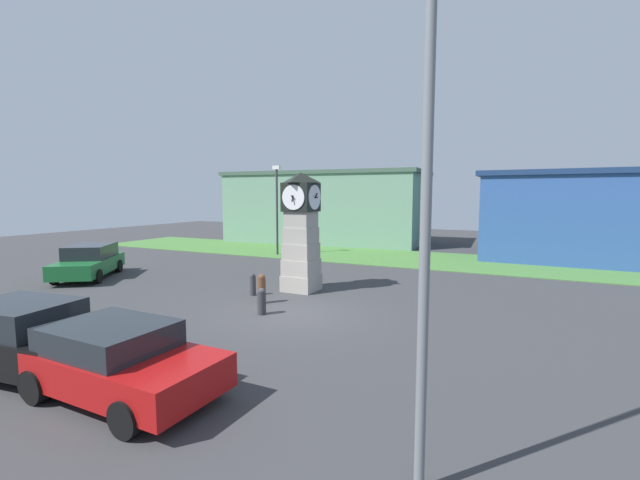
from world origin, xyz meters
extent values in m
plane|color=#38383A|center=(0.00, 0.00, 0.00)|extent=(75.63, 75.63, 0.00)
cube|color=#9F9A90|center=(-1.38, 3.21, 0.33)|extent=(1.31, 1.31, 0.65)
cube|color=#9E998F|center=(-1.38, 3.21, 0.98)|extent=(1.24, 1.24, 0.65)
cube|color=#9D988E|center=(-1.38, 3.21, 1.63)|extent=(1.18, 1.18, 0.65)
cube|color=#9F998F|center=(-1.38, 3.21, 2.29)|extent=(1.11, 1.11, 0.65)
cube|color=#9F9A90|center=(-1.38, 3.21, 2.94)|extent=(1.05, 1.05, 0.65)
cube|color=black|center=(-1.38, 3.21, 3.84)|extent=(1.21, 1.21, 1.16)
cylinder|color=white|center=(-1.38, 3.83, 3.84)|extent=(0.99, 0.04, 0.99)
cube|color=black|center=(-1.38, 3.86, 3.84)|extent=(0.06, 0.22, 0.12)
cube|color=black|center=(-1.38, 3.86, 3.84)|extent=(0.04, 0.16, 0.36)
cylinder|color=white|center=(-1.38, 2.58, 3.84)|extent=(0.99, 0.04, 0.99)
cube|color=black|center=(-1.38, 2.55, 3.84)|extent=(0.06, 0.20, 0.16)
cube|color=black|center=(-1.38, 2.55, 3.84)|extent=(0.04, 0.19, 0.35)
cylinder|color=white|center=(-0.75, 3.21, 3.84)|extent=(0.04, 0.99, 0.99)
cube|color=black|center=(-0.72, 3.21, 3.84)|extent=(0.23, 0.06, 0.06)
cube|color=black|center=(-0.72, 3.21, 3.84)|extent=(0.22, 0.04, 0.34)
cylinder|color=white|center=(-2.00, 3.21, 3.84)|extent=(0.04, 0.99, 0.99)
cube|color=black|center=(-2.03, 3.21, 3.84)|extent=(0.22, 0.06, 0.05)
cube|color=black|center=(-2.03, 3.21, 3.84)|extent=(0.12, 0.04, 0.37)
pyramid|color=black|center=(-1.38, 3.21, 4.63)|extent=(1.27, 1.27, 0.42)
cylinder|color=#333338|center=(-2.67, 1.60, 0.37)|extent=(0.24, 0.24, 0.74)
sphere|color=#333338|center=(-2.67, 1.60, 0.77)|extent=(0.21, 0.21, 0.21)
cylinder|color=brown|center=(-1.66, 0.73, 0.45)|extent=(0.29, 0.29, 0.91)
sphere|color=brown|center=(-1.66, 0.73, 0.95)|extent=(0.26, 0.26, 0.26)
cylinder|color=#333338|center=(-0.84, -0.50, 0.36)|extent=(0.29, 0.29, 0.71)
sphere|color=#333338|center=(-0.84, -0.50, 0.76)|extent=(0.26, 0.26, 0.26)
cylinder|color=black|center=(-4.65, -6.07, 0.32)|extent=(0.64, 0.23, 0.64)
cube|color=black|center=(-2.71, -6.71, 0.63)|extent=(4.23, 2.39, 0.73)
cube|color=#1E2328|center=(-3.01, -6.75, 1.30)|extent=(2.42, 2.01, 0.60)
cylinder|color=black|center=(-1.59, -5.66, 0.32)|extent=(0.66, 0.30, 0.64)
cylinder|color=black|center=(-1.36, -7.44, 0.32)|extent=(0.66, 0.30, 0.64)
cylinder|color=black|center=(-4.06, -5.98, 0.32)|extent=(0.66, 0.30, 0.64)
cube|color=#A51111|center=(0.01, -6.57, 0.60)|extent=(4.09, 2.03, 0.66)
cube|color=#1E2328|center=(-0.30, -6.57, 1.18)|extent=(2.26, 1.85, 0.50)
cylinder|color=black|center=(1.28, -5.66, 0.32)|extent=(0.64, 0.23, 0.64)
cylinder|color=black|center=(1.25, -7.53, 0.32)|extent=(0.64, 0.23, 0.64)
cylinder|color=black|center=(-1.24, -5.62, 0.32)|extent=(0.64, 0.23, 0.64)
cylinder|color=black|center=(-1.27, -7.48, 0.32)|extent=(0.64, 0.23, 0.64)
cube|color=#19602D|center=(-11.74, 1.09, 0.60)|extent=(4.14, 4.86, 0.66)
cube|color=#1E2328|center=(-11.93, 1.37, 1.24)|extent=(2.86, 3.07, 0.63)
cylinder|color=black|center=(-10.19, 0.42, 0.32)|extent=(0.54, 0.65, 0.64)
cylinder|color=black|center=(-11.69, -0.60, 0.32)|extent=(0.54, 0.65, 0.64)
cylinder|color=black|center=(-11.79, 2.77, 0.32)|extent=(0.54, 0.65, 0.64)
cylinder|color=black|center=(-13.28, 1.76, 0.32)|extent=(0.54, 0.65, 0.64)
cylinder|color=#264CA5|center=(11.05, 16.18, 0.42)|extent=(0.14, 0.14, 0.84)
cylinder|color=#264CA5|center=(10.97, 16.00, 0.42)|extent=(0.14, 0.14, 0.84)
cube|color=#264CA5|center=(11.01, 16.09, 1.16)|extent=(0.38, 0.46, 0.63)
sphere|color=#8C664C|center=(11.01, 16.09, 1.59)|extent=(0.23, 0.23, 0.23)
cylinder|color=slate|center=(5.83, -6.68, 3.27)|extent=(0.14, 0.14, 6.55)
cylinder|color=#333338|center=(-7.83, 11.71, 2.79)|extent=(0.14, 0.14, 5.57)
cube|color=silver|center=(-7.83, 11.71, 5.69)|extent=(0.50, 0.24, 0.24)
cube|color=gray|center=(-8.48, 20.76, 2.76)|extent=(16.23, 8.58, 5.52)
cube|color=#405849|center=(-8.48, 20.76, 5.67)|extent=(16.72, 8.84, 0.30)
cube|color=#477A38|center=(-0.47, 13.87, 0.02)|extent=(45.38, 7.08, 0.04)
camera|label=1|loc=(7.00, -12.04, 3.94)|focal=24.00mm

